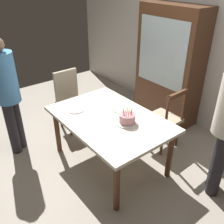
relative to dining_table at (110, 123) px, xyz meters
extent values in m
plane|color=#9E9384|center=(0.00, 0.00, -0.64)|extent=(6.40, 6.40, 0.00)
cube|color=beige|center=(0.00, 1.85, 0.66)|extent=(6.40, 0.10, 2.60)
cube|color=silver|center=(0.00, 0.00, 0.06)|extent=(1.54, 1.05, 0.04)
cylinder|color=#56331E|center=(-0.67, -0.42, -0.30)|extent=(0.07, 0.07, 0.68)
cylinder|color=#56331E|center=(0.67, -0.42, -0.30)|extent=(0.07, 0.07, 0.68)
cylinder|color=#56331E|center=(-0.67, 0.42, -0.30)|extent=(0.07, 0.07, 0.68)
cylinder|color=#56331E|center=(0.67, 0.42, -0.30)|extent=(0.07, 0.07, 0.68)
cylinder|color=silver|center=(0.23, 0.09, 0.09)|extent=(0.28, 0.28, 0.01)
cylinder|color=#D18C93|center=(0.23, 0.09, 0.15)|extent=(0.19, 0.19, 0.11)
cylinder|color=#E54C4C|center=(0.29, 0.09, 0.23)|extent=(0.01, 0.01, 0.05)
sphere|color=#FFC64C|center=(0.29, 0.09, 0.26)|extent=(0.01, 0.01, 0.01)
cylinder|color=#E54C4C|center=(0.28, 0.11, 0.23)|extent=(0.01, 0.01, 0.05)
sphere|color=#FFC64C|center=(0.28, 0.11, 0.26)|extent=(0.01, 0.01, 0.01)
cylinder|color=#4C7FE5|center=(0.26, 0.13, 0.23)|extent=(0.01, 0.01, 0.05)
sphere|color=#FFC64C|center=(0.26, 0.13, 0.26)|extent=(0.01, 0.01, 0.01)
cylinder|color=#4C7FE5|center=(0.24, 0.14, 0.23)|extent=(0.01, 0.01, 0.05)
sphere|color=#FFC64C|center=(0.24, 0.14, 0.26)|extent=(0.01, 0.01, 0.01)
cylinder|color=#F2994C|center=(0.22, 0.14, 0.23)|extent=(0.01, 0.01, 0.05)
sphere|color=#FFC64C|center=(0.22, 0.14, 0.26)|extent=(0.01, 0.01, 0.01)
cylinder|color=#66CC72|center=(0.20, 0.12, 0.23)|extent=(0.01, 0.01, 0.05)
sphere|color=#FFC64C|center=(0.20, 0.12, 0.26)|extent=(0.01, 0.01, 0.01)
cylinder|color=yellow|center=(0.18, 0.10, 0.23)|extent=(0.01, 0.01, 0.05)
sphere|color=#FFC64C|center=(0.18, 0.10, 0.26)|extent=(0.01, 0.01, 0.01)
cylinder|color=#D872CC|center=(0.18, 0.07, 0.23)|extent=(0.01, 0.01, 0.05)
sphere|color=#FFC64C|center=(0.18, 0.07, 0.26)|extent=(0.01, 0.01, 0.01)
cylinder|color=#E54C4C|center=(0.19, 0.05, 0.23)|extent=(0.01, 0.01, 0.05)
sphere|color=#FFC64C|center=(0.19, 0.05, 0.26)|extent=(0.01, 0.01, 0.01)
cylinder|color=#F2994C|center=(0.21, 0.04, 0.23)|extent=(0.01, 0.01, 0.05)
sphere|color=#FFC64C|center=(0.21, 0.04, 0.26)|extent=(0.01, 0.01, 0.01)
cylinder|color=#4C7FE5|center=(0.24, 0.04, 0.23)|extent=(0.01, 0.01, 0.05)
sphere|color=#FFC64C|center=(0.24, 0.04, 0.26)|extent=(0.01, 0.01, 0.01)
cylinder|color=#D872CC|center=(0.26, 0.04, 0.23)|extent=(0.01, 0.01, 0.05)
sphere|color=#FFC64C|center=(0.26, 0.04, 0.26)|extent=(0.01, 0.01, 0.01)
cylinder|color=#E54C4C|center=(0.28, 0.06, 0.23)|extent=(0.01, 0.01, 0.05)
sphere|color=#FFC64C|center=(0.28, 0.06, 0.26)|extent=(0.01, 0.01, 0.01)
cylinder|color=white|center=(-0.42, -0.24, 0.09)|extent=(0.22, 0.22, 0.01)
cylinder|color=white|center=(-0.08, 0.24, 0.09)|extent=(0.22, 0.22, 0.01)
cube|color=silver|center=(-0.58, -0.24, 0.08)|extent=(0.18, 0.05, 0.01)
cube|color=silver|center=(-0.24, 0.23, 0.08)|extent=(0.18, 0.04, 0.01)
cube|color=silver|center=(0.30, -0.25, 0.08)|extent=(0.18, 0.06, 0.01)
cube|color=tan|center=(0.15, 0.84, -0.19)|extent=(0.45, 0.45, 0.05)
cylinder|color=#56331E|center=(-0.02, 1.01, -0.43)|extent=(0.04, 0.04, 0.42)
cylinder|color=#56331E|center=(-0.01, 0.67, -0.43)|extent=(0.04, 0.04, 0.42)
cylinder|color=#56331E|center=(0.32, 1.02, -0.43)|extent=(0.04, 0.04, 0.42)
cylinder|color=#56331E|center=(0.33, 0.68, -0.43)|extent=(0.04, 0.04, 0.42)
cylinder|color=#56331E|center=(0.35, 1.03, 0.06)|extent=(0.04, 0.04, 0.50)
cylinder|color=#56331E|center=(0.36, 0.67, 0.06)|extent=(0.04, 0.04, 0.50)
cube|color=#56331E|center=(0.35, 0.85, 0.28)|extent=(0.05, 0.40, 0.06)
cube|color=tan|center=(-1.07, 0.09, -0.19)|extent=(0.44, 0.44, 0.05)
cylinder|color=#56331E|center=(-0.90, -0.08, -0.43)|extent=(0.04, 0.04, 0.42)
cylinder|color=#56331E|center=(-0.90, 0.26, -0.43)|extent=(0.04, 0.04, 0.42)
cylinder|color=#56331E|center=(-1.24, -0.08, -0.43)|extent=(0.04, 0.04, 0.42)
cylinder|color=#56331E|center=(-1.24, 0.26, -0.43)|extent=(0.04, 0.04, 0.42)
cube|color=tan|center=(-1.27, 0.09, 0.06)|extent=(0.05, 0.40, 0.50)
cylinder|color=#262328|center=(-1.03, -0.93, -0.24)|extent=(0.14, 0.14, 0.80)
cylinder|color=#262328|center=(-1.11, -0.82, -0.24)|extent=(0.14, 0.14, 0.80)
cylinder|color=#4C8CC6|center=(-1.07, -0.88, 0.49)|extent=(0.32, 0.32, 0.66)
cylinder|color=#262328|center=(1.12, 0.73, -0.23)|extent=(0.14, 0.14, 0.82)
cylinder|color=#262328|center=(1.19, 0.62, -0.23)|extent=(0.14, 0.14, 0.82)
cube|color=#56331E|center=(-0.41, 1.56, 0.31)|extent=(1.10, 0.44, 1.90)
cube|color=silver|center=(-0.41, 1.34, 0.56)|extent=(0.94, 0.01, 1.04)
camera|label=1|loc=(2.14, -1.64, 1.70)|focal=40.35mm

